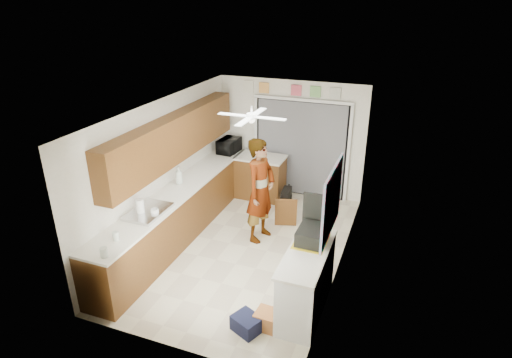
% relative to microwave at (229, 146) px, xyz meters
% --- Properties ---
extents(floor, '(5.00, 5.00, 0.00)m').
position_rel_microwave_xyz_m(floor, '(1.23, -2.01, -1.09)').
color(floor, beige).
rests_on(floor, ground).
extents(ceiling, '(5.00, 5.00, 0.00)m').
position_rel_microwave_xyz_m(ceiling, '(1.23, -2.01, 1.41)').
color(ceiling, white).
rests_on(ceiling, ground).
extents(wall_back, '(3.20, 0.00, 3.20)m').
position_rel_microwave_xyz_m(wall_back, '(1.23, 0.49, 0.16)').
color(wall_back, white).
rests_on(wall_back, ground).
extents(wall_front, '(3.20, 0.00, 3.20)m').
position_rel_microwave_xyz_m(wall_front, '(1.23, -4.51, 0.16)').
color(wall_front, white).
rests_on(wall_front, ground).
extents(wall_left, '(0.00, 5.00, 5.00)m').
position_rel_microwave_xyz_m(wall_left, '(-0.37, -2.01, 0.16)').
color(wall_left, white).
rests_on(wall_left, ground).
extents(wall_right, '(0.00, 5.00, 5.00)m').
position_rel_microwave_xyz_m(wall_right, '(2.83, -2.01, 0.16)').
color(wall_right, white).
rests_on(wall_right, ground).
extents(left_base_cabinets, '(0.60, 4.80, 0.90)m').
position_rel_microwave_xyz_m(left_base_cabinets, '(-0.07, -2.01, -0.64)').
color(left_base_cabinets, brown).
rests_on(left_base_cabinets, floor).
extents(left_countertop, '(0.62, 4.80, 0.04)m').
position_rel_microwave_xyz_m(left_countertop, '(-0.06, -2.01, -0.17)').
color(left_countertop, white).
rests_on(left_countertop, left_base_cabinets).
extents(upper_cabinets, '(0.32, 4.00, 0.80)m').
position_rel_microwave_xyz_m(upper_cabinets, '(-0.21, -1.81, 0.71)').
color(upper_cabinets, brown).
rests_on(upper_cabinets, wall_left).
extents(sink_basin, '(0.50, 0.76, 0.06)m').
position_rel_microwave_xyz_m(sink_basin, '(-0.06, -3.01, -0.14)').
color(sink_basin, silver).
rests_on(sink_basin, left_countertop).
extents(faucet, '(0.03, 0.03, 0.22)m').
position_rel_microwave_xyz_m(faucet, '(-0.25, -3.01, -0.04)').
color(faucet, silver).
rests_on(faucet, left_countertop).
extents(peninsula_base, '(1.00, 0.60, 0.90)m').
position_rel_microwave_xyz_m(peninsula_base, '(0.73, -0.01, -0.64)').
color(peninsula_base, brown).
rests_on(peninsula_base, floor).
extents(peninsula_top, '(1.04, 0.64, 0.04)m').
position_rel_microwave_xyz_m(peninsula_top, '(0.73, -0.01, -0.17)').
color(peninsula_top, white).
rests_on(peninsula_top, peninsula_base).
extents(back_opening_recess, '(2.00, 0.06, 2.10)m').
position_rel_microwave_xyz_m(back_opening_recess, '(1.48, 0.46, -0.04)').
color(back_opening_recess, black).
rests_on(back_opening_recess, wall_back).
extents(curtain_panel, '(1.90, 0.03, 2.05)m').
position_rel_microwave_xyz_m(curtain_panel, '(1.48, 0.42, -0.04)').
color(curtain_panel, gray).
rests_on(curtain_panel, wall_back).
extents(door_trim_left, '(0.06, 0.04, 2.10)m').
position_rel_microwave_xyz_m(door_trim_left, '(0.46, 0.43, -0.04)').
color(door_trim_left, white).
rests_on(door_trim_left, wall_back).
extents(door_trim_right, '(0.06, 0.04, 2.10)m').
position_rel_microwave_xyz_m(door_trim_right, '(2.50, 0.43, -0.04)').
color(door_trim_right, white).
rests_on(door_trim_right, wall_back).
extents(door_trim_head, '(2.10, 0.04, 0.06)m').
position_rel_microwave_xyz_m(door_trim_head, '(1.48, 0.43, 1.03)').
color(door_trim_head, white).
rests_on(door_trim_head, wall_back).
extents(header_frame_0, '(0.22, 0.02, 0.22)m').
position_rel_microwave_xyz_m(header_frame_0, '(0.63, 0.46, 1.21)').
color(header_frame_0, '#F3A851').
rests_on(header_frame_0, wall_back).
extents(header_frame_2, '(0.22, 0.02, 0.22)m').
position_rel_microwave_xyz_m(header_frame_2, '(1.33, 0.46, 1.21)').
color(header_frame_2, '#DE5369').
rests_on(header_frame_2, wall_back).
extents(header_frame_3, '(0.22, 0.02, 0.22)m').
position_rel_microwave_xyz_m(header_frame_3, '(1.73, 0.46, 1.21)').
color(header_frame_3, '#7DBC6B').
rests_on(header_frame_3, wall_back).
extents(header_frame_4, '(0.22, 0.02, 0.22)m').
position_rel_microwave_xyz_m(header_frame_4, '(2.13, 0.46, 1.21)').
color(header_frame_4, beige).
rests_on(header_frame_4, wall_back).
extents(route66_sign, '(0.22, 0.02, 0.26)m').
position_rel_microwave_xyz_m(route66_sign, '(0.28, 0.46, 1.21)').
color(route66_sign, silver).
rests_on(route66_sign, wall_back).
extents(right_counter_base, '(0.50, 1.40, 0.90)m').
position_rel_microwave_xyz_m(right_counter_base, '(2.58, -3.21, -0.64)').
color(right_counter_base, white).
rests_on(right_counter_base, floor).
extents(right_counter_top, '(0.54, 1.44, 0.04)m').
position_rel_microwave_xyz_m(right_counter_top, '(2.57, -3.21, -0.17)').
color(right_counter_top, white).
rests_on(right_counter_top, right_counter_base).
extents(abstract_painting, '(0.03, 1.15, 0.95)m').
position_rel_microwave_xyz_m(abstract_painting, '(2.81, -3.01, 0.56)').
color(abstract_painting, '#FF5D9E').
rests_on(abstract_painting, wall_right).
extents(ceiling_fan, '(1.14, 1.14, 0.24)m').
position_rel_microwave_xyz_m(ceiling_fan, '(1.23, -1.81, 1.23)').
color(ceiling_fan, white).
rests_on(ceiling_fan, ceiling).
extents(microwave, '(0.41, 0.57, 0.30)m').
position_rel_microwave_xyz_m(microwave, '(0.00, 0.00, 0.00)').
color(microwave, black).
rests_on(microwave, left_countertop).
extents(soap_bottle, '(0.15, 0.15, 0.33)m').
position_rel_microwave_xyz_m(soap_bottle, '(-0.17, -1.85, 0.02)').
color(soap_bottle, silver).
rests_on(soap_bottle, left_countertop).
extents(cup, '(0.13, 0.13, 0.10)m').
position_rel_microwave_xyz_m(cup, '(0.07, -3.02, -0.10)').
color(cup, white).
rests_on(cup, left_countertop).
extents(jar_a, '(0.12, 0.12, 0.14)m').
position_rel_microwave_xyz_m(jar_a, '(0.10, -4.26, -0.08)').
color(jar_a, silver).
rests_on(jar_a, left_countertop).
extents(jar_b, '(0.10, 0.10, 0.13)m').
position_rel_microwave_xyz_m(jar_b, '(-0.02, -3.86, -0.09)').
color(jar_b, silver).
rests_on(jar_b, left_countertop).
extents(paper_towel_roll, '(0.15, 0.15, 0.26)m').
position_rel_microwave_xyz_m(paper_towel_roll, '(-0.14, -3.10, -0.02)').
color(paper_towel_roll, white).
rests_on(paper_towel_roll, left_countertop).
extents(suitcase, '(0.37, 0.49, 0.21)m').
position_rel_microwave_xyz_m(suitcase, '(2.55, -2.93, -0.05)').
color(suitcase, black).
rests_on(suitcase, right_counter_top).
extents(suitcase_rim, '(0.44, 0.58, 0.02)m').
position_rel_microwave_xyz_m(suitcase_rim, '(2.55, -2.93, -0.16)').
color(suitcase_rim, yellow).
rests_on(suitcase_rim, suitcase).
extents(suitcase_lid, '(0.42, 0.03, 0.50)m').
position_rel_microwave_xyz_m(suitcase_lid, '(2.55, -2.64, 0.20)').
color(suitcase_lid, black).
rests_on(suitcase_lid, suitcase).
extents(cardboard_box, '(0.40, 0.31, 0.24)m').
position_rel_microwave_xyz_m(cardboard_box, '(2.23, -3.75, -0.97)').
color(cardboard_box, '#B16337').
rests_on(cardboard_box, floor).
extents(navy_crate, '(0.45, 0.42, 0.22)m').
position_rel_microwave_xyz_m(navy_crate, '(1.97, -3.91, -0.98)').
color(navy_crate, black).
rests_on(navy_crate, floor).
extents(cabinet_door_panel, '(0.45, 0.27, 0.62)m').
position_rel_microwave_xyz_m(cabinet_door_panel, '(1.64, -1.10, -0.78)').
color(cabinet_door_panel, brown).
rests_on(cabinet_door_panel, floor).
extents(man, '(0.59, 0.77, 1.90)m').
position_rel_microwave_xyz_m(man, '(1.32, -1.62, -0.14)').
color(man, white).
rests_on(man, floor).
extents(dog, '(0.29, 0.58, 0.44)m').
position_rel_microwave_xyz_m(dog, '(1.40, -0.27, -0.87)').
color(dog, black).
rests_on(dog, floor).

